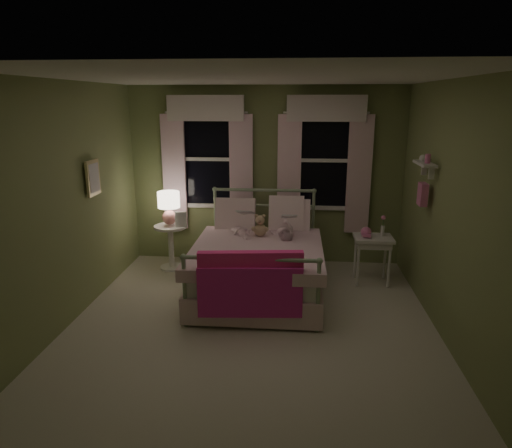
# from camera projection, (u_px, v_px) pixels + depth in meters

# --- Properties ---
(room_shell) EXTENTS (4.20, 4.20, 4.20)m
(room_shell) POSITION_uv_depth(u_px,v_px,m) (252.00, 209.00, 4.71)
(room_shell) COLOR beige
(room_shell) RESTS_ON ground
(bed) EXTENTS (1.58, 2.04, 1.18)m
(bed) POSITION_uv_depth(u_px,v_px,m) (259.00, 264.00, 5.78)
(bed) COLOR white
(bed) RESTS_ON ground
(pink_throw) EXTENTS (1.10, 0.24, 0.71)m
(pink_throw) POSITION_uv_depth(u_px,v_px,m) (250.00, 277.00, 4.74)
(pink_throw) COLOR #FF3188
(pink_throw) RESTS_ON bed
(child_left) EXTENTS (0.32, 0.26, 0.74)m
(child_left) POSITION_uv_depth(u_px,v_px,m) (240.00, 213.00, 6.07)
(child_left) COLOR #F7D1DD
(child_left) RESTS_ON bed
(child_right) EXTENTS (0.41, 0.34, 0.75)m
(child_right) POSITION_uv_depth(u_px,v_px,m) (282.00, 213.00, 6.02)
(child_right) COLOR #F7D1DD
(child_right) RESTS_ON bed
(book_left) EXTENTS (0.21, 0.14, 0.26)m
(book_left) POSITION_uv_depth(u_px,v_px,m) (238.00, 216.00, 5.83)
(book_left) COLOR beige
(book_left) RESTS_ON child_left
(book_right) EXTENTS (0.20, 0.12, 0.26)m
(book_right) POSITION_uv_depth(u_px,v_px,m) (282.00, 220.00, 5.79)
(book_right) COLOR beige
(book_right) RESTS_ON child_right
(teddy_bear) EXTENTS (0.22, 0.18, 0.30)m
(teddy_bear) POSITION_uv_depth(u_px,v_px,m) (260.00, 227.00, 5.94)
(teddy_bear) COLOR tan
(teddy_bear) RESTS_ON bed
(nightstand_left) EXTENTS (0.46, 0.46, 0.65)m
(nightstand_left) POSITION_uv_depth(u_px,v_px,m) (171.00, 241.00, 6.60)
(nightstand_left) COLOR white
(nightstand_left) RESTS_ON ground
(table_lamp) EXTENTS (0.31, 0.31, 0.48)m
(table_lamp) POSITION_uv_depth(u_px,v_px,m) (169.00, 205.00, 6.46)
(table_lamp) COLOR pink
(table_lamp) RESTS_ON nightstand_left
(book_nightstand) EXTENTS (0.18, 0.24, 0.02)m
(book_nightstand) POSITION_uv_depth(u_px,v_px,m) (175.00, 227.00, 6.46)
(book_nightstand) COLOR beige
(book_nightstand) RESTS_ON nightstand_left
(nightstand_right) EXTENTS (0.50, 0.40, 0.64)m
(nightstand_right) POSITION_uv_depth(u_px,v_px,m) (373.00, 244.00, 6.03)
(nightstand_right) COLOR white
(nightstand_right) RESTS_ON ground
(pink_toy) EXTENTS (0.14, 0.19, 0.14)m
(pink_toy) POSITION_uv_depth(u_px,v_px,m) (366.00, 232.00, 6.00)
(pink_toy) COLOR pink
(pink_toy) RESTS_ON nightstand_right
(bud_vase) EXTENTS (0.06, 0.06, 0.28)m
(bud_vase) POSITION_uv_depth(u_px,v_px,m) (383.00, 226.00, 6.01)
(bud_vase) COLOR white
(bud_vase) RESTS_ON nightstand_right
(window_left) EXTENTS (1.34, 0.13, 1.96)m
(window_left) POSITION_uv_depth(u_px,v_px,m) (207.00, 154.00, 6.65)
(window_left) COLOR black
(window_left) RESTS_ON room_shell
(window_right) EXTENTS (1.34, 0.13, 1.96)m
(window_right) POSITION_uv_depth(u_px,v_px,m) (325.00, 156.00, 6.51)
(window_right) COLOR black
(window_right) RESTS_ON room_shell
(wall_shelf) EXTENTS (0.15, 0.50, 0.60)m
(wall_shelf) POSITION_uv_depth(u_px,v_px,m) (424.00, 179.00, 5.17)
(wall_shelf) COLOR white
(wall_shelf) RESTS_ON room_shell
(framed_picture) EXTENTS (0.03, 0.32, 0.42)m
(framed_picture) POSITION_uv_depth(u_px,v_px,m) (93.00, 178.00, 5.40)
(framed_picture) COLOR beige
(framed_picture) RESTS_ON room_shell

